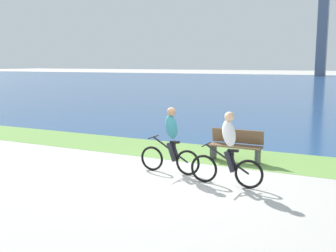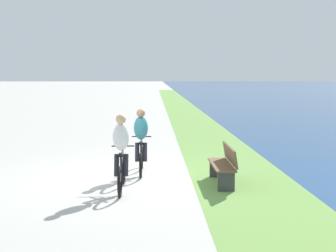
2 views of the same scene
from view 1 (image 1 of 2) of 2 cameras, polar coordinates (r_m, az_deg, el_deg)
ground_plane at (r=9.91m, az=1.59°, el=-7.39°), size 300.00×300.00×0.00m
grass_strip_bayside at (r=12.46m, az=7.12°, el=-4.06°), size 120.00×2.46×0.01m
cyclist_lead at (r=10.21m, az=0.39°, el=-2.07°), size 1.65×0.52×1.68m
cyclist_trailing at (r=9.26m, az=8.40°, el=-3.28°), size 1.73×0.52×1.70m
bench_near_path at (r=11.68m, az=9.49°, el=-2.73°), size 1.50×0.47×0.90m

